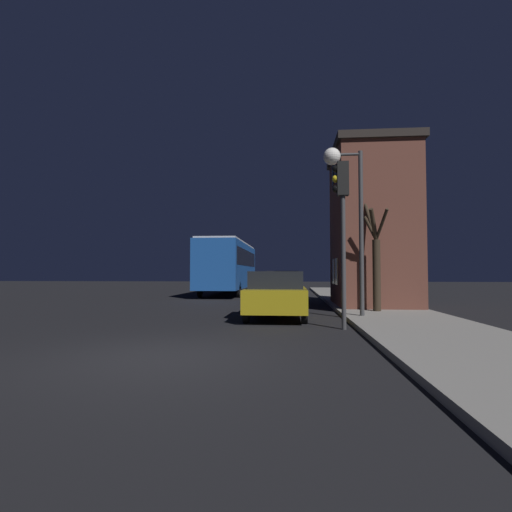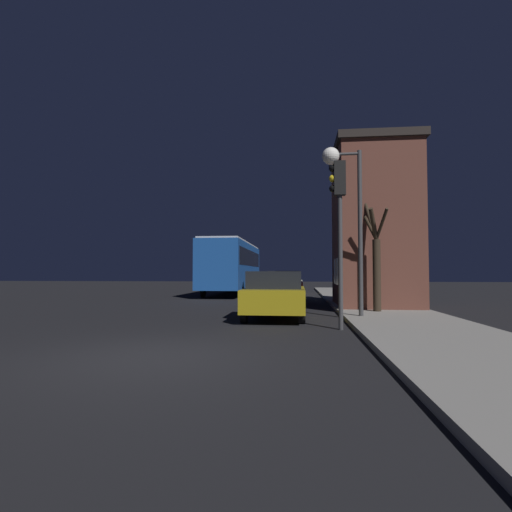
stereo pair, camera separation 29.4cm
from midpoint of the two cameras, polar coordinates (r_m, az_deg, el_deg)
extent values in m
plane|color=black|center=(7.46, -14.76, -13.78)|extent=(120.00, 120.00, 0.00)
cube|color=slate|center=(7.73, 30.38, -12.62)|extent=(3.37, 60.00, 0.13)
cube|color=brown|center=(17.64, 15.74, 3.67)|extent=(3.07, 4.52, 6.37)
cube|color=black|center=(18.29, 15.61, 14.13)|extent=(3.31, 4.76, 0.30)
cube|color=beige|center=(16.79, 10.92, -2.18)|extent=(0.03, 0.70, 1.10)
cube|color=beige|center=(17.86, 10.57, -2.19)|extent=(0.03, 0.70, 1.10)
cube|color=black|center=(17.36, 10.81, 12.41)|extent=(0.03, 0.70, 1.10)
cube|color=black|center=(18.40, 10.46, 11.56)|extent=(0.03, 0.70, 1.10)
cylinder|color=#38383A|center=(13.05, 14.18, 3.26)|extent=(0.14, 0.14, 5.24)
cylinder|color=#38383A|center=(13.46, 12.12, 13.99)|extent=(0.90, 0.09, 0.09)
sphere|color=white|center=(13.40, 10.15, 13.83)|extent=(0.55, 0.55, 0.55)
cylinder|color=#38383A|center=(10.69, 11.62, -0.86)|extent=(0.12, 0.12, 3.52)
cube|color=black|center=(10.97, 11.52, 10.76)|extent=(0.30, 0.24, 0.90)
sphere|color=black|center=(11.02, 10.56, 12.15)|extent=(0.20, 0.20, 0.20)
sphere|color=yellow|center=(10.95, 10.57, 10.78)|extent=(0.20, 0.20, 0.20)
sphere|color=black|center=(10.89, 10.58, 9.40)|extent=(0.20, 0.20, 0.20)
cylinder|color=#2D2319|center=(14.70, 16.30, -2.65)|extent=(0.27, 0.27, 2.52)
cylinder|color=#2D2319|center=(14.46, 15.89, 4.34)|extent=(0.48, 0.80, 1.10)
cylinder|color=#2D2319|center=(14.73, 15.46, 3.86)|extent=(0.52, 0.17, 0.88)
cylinder|color=#2D2319|center=(14.45, 16.94, 4.30)|extent=(0.34, 0.87, 1.05)
cylinder|color=#2D2319|center=(15.11, 15.46, 4.86)|extent=(0.44, 0.80, 1.49)
cube|color=#194793|center=(27.83, -4.15, -1.43)|extent=(2.54, 11.73, 2.94)
cube|color=black|center=(27.85, -4.15, -0.35)|extent=(2.56, 10.79, 1.06)
cube|color=#B2B2B2|center=(27.90, -4.14, 1.71)|extent=(2.41, 11.14, 0.12)
cylinder|color=black|center=(31.47, -0.92, -4.23)|extent=(0.18, 0.96, 0.96)
cylinder|color=black|center=(31.80, -5.16, -4.20)|extent=(0.18, 0.96, 0.96)
cylinder|color=black|center=(23.91, -2.82, -4.80)|extent=(0.18, 0.96, 0.96)
cylinder|color=black|center=(24.34, -8.35, -4.74)|extent=(0.18, 0.96, 0.96)
cube|color=olive|center=(13.05, 2.32, -6.10)|extent=(1.88, 3.86, 0.69)
cube|color=black|center=(12.83, 2.27, -3.42)|extent=(1.66, 2.01, 0.54)
cylinder|color=black|center=(14.31, 6.00, -7.15)|extent=(0.18, 0.59, 0.59)
cylinder|color=black|center=(14.38, -0.85, -7.14)|extent=(0.18, 0.59, 0.59)
cylinder|color=black|center=(11.81, 6.20, -8.16)|extent=(0.18, 0.59, 0.59)
cylinder|color=black|center=(11.90, -2.11, -8.13)|extent=(0.18, 0.59, 0.59)
cube|color=#B21E19|center=(19.79, 3.48, -4.75)|extent=(1.71, 4.10, 0.74)
cube|color=black|center=(19.57, 3.45, -2.93)|extent=(1.51, 2.13, 0.52)
cylinder|color=black|center=(21.14, 5.66, -5.60)|extent=(0.18, 0.60, 0.60)
cylinder|color=black|center=(21.18, 1.50, -5.60)|extent=(0.18, 0.60, 0.60)
cylinder|color=black|center=(18.47, 5.75, -6.06)|extent=(0.18, 0.60, 0.60)
cylinder|color=black|center=(18.52, 0.98, -6.06)|extent=(0.18, 0.60, 0.60)
cube|color=beige|center=(28.53, 4.08, -4.11)|extent=(1.71, 3.89, 0.63)
cube|color=black|center=(28.32, 4.07, -2.92)|extent=(1.51, 2.03, 0.55)
cylinder|color=black|center=(29.80, 5.60, -4.64)|extent=(0.18, 0.62, 0.62)
cylinder|color=black|center=(29.83, 2.64, -4.65)|extent=(0.18, 0.62, 0.62)
cylinder|color=black|center=(27.27, 5.65, -4.85)|extent=(0.18, 0.62, 0.62)
cylinder|color=black|center=(27.30, 2.42, -4.86)|extent=(0.18, 0.62, 0.62)
camera|label=1|loc=(0.15, -90.56, 0.02)|focal=28.00mm
camera|label=2|loc=(0.15, 89.44, -0.02)|focal=28.00mm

